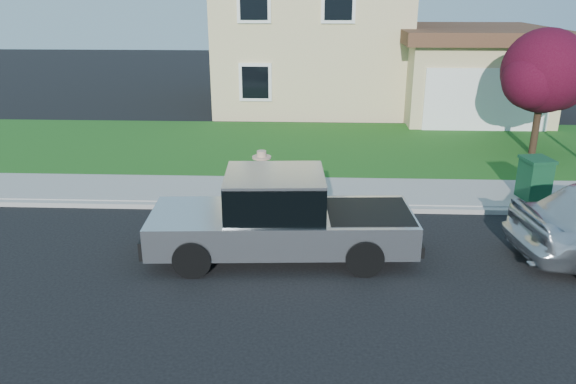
% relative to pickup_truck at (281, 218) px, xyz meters
% --- Properties ---
extents(ground, '(80.00, 80.00, 0.00)m').
position_rel_pickup_truck_xyz_m(ground, '(0.53, -0.41, -0.82)').
color(ground, black).
rests_on(ground, ground).
extents(curb, '(40.00, 0.20, 0.12)m').
position_rel_pickup_truck_xyz_m(curb, '(1.53, 2.49, -0.76)').
color(curb, gray).
rests_on(curb, ground).
extents(sidewalk, '(40.00, 2.00, 0.15)m').
position_rel_pickup_truck_xyz_m(sidewalk, '(1.53, 3.59, -0.74)').
color(sidewalk, gray).
rests_on(sidewalk, ground).
extents(lawn, '(40.00, 7.00, 0.10)m').
position_rel_pickup_truck_xyz_m(lawn, '(1.53, 8.09, -0.77)').
color(lawn, '#164413').
rests_on(lawn, ground).
extents(house, '(14.00, 11.30, 6.85)m').
position_rel_pickup_truck_xyz_m(house, '(1.84, 15.97, 2.35)').
color(house, '#C8B580').
rests_on(house, ground).
extents(pickup_truck, '(5.44, 2.17, 1.76)m').
position_rel_pickup_truck_xyz_m(pickup_truck, '(0.00, 0.00, 0.00)').
color(pickup_truck, black).
rests_on(pickup_truck, ground).
extents(woman, '(0.58, 0.42, 1.74)m').
position_rel_pickup_truck_xyz_m(woman, '(-0.51, 1.65, 0.00)').
color(woman, '#EA9380').
rests_on(woman, ground).
extents(ornamental_tree, '(2.86, 2.58, 3.93)m').
position_rel_pickup_truck_xyz_m(ornamental_tree, '(7.74, 7.47, 1.79)').
color(ornamental_tree, black).
rests_on(ornamental_tree, lawn).
extents(trash_bin, '(0.77, 0.85, 1.05)m').
position_rel_pickup_truck_xyz_m(trash_bin, '(6.15, 3.17, -0.14)').
color(trash_bin, '#103D22').
rests_on(trash_bin, sidewalk).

